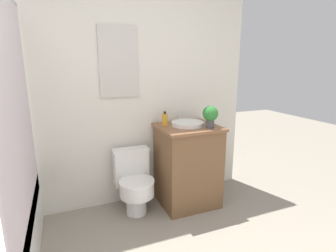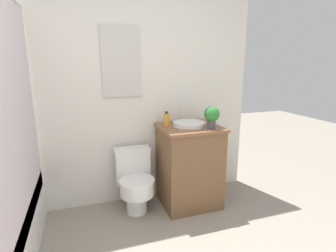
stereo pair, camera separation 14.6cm
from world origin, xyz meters
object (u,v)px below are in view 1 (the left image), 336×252
toilet (134,181)px  potted_plant (210,115)px  sink (187,124)px  soap_bottle (165,119)px

toilet → potted_plant: (0.74, -0.21, 0.67)m
sink → soap_bottle: 0.24m
potted_plant → toilet: bearing=164.0°
sink → potted_plant: size_ratio=1.67×
sink → soap_bottle: (-0.22, 0.09, 0.04)m
toilet → sink: (0.58, -0.03, 0.56)m
toilet → sink: bearing=-3.1°
sink → soap_bottle: soap_bottle is taller
toilet → soap_bottle: size_ratio=4.33×
soap_bottle → potted_plant: size_ratio=0.66×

